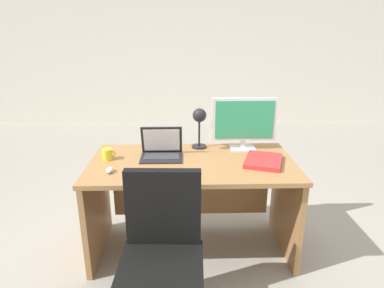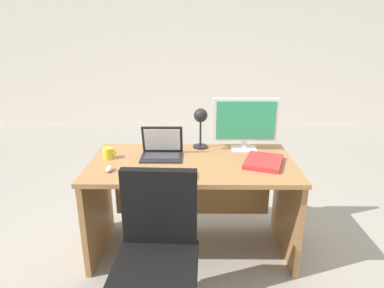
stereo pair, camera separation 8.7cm
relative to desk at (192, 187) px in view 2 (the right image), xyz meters
name	(u,v)px [view 2 (the right image)]	position (x,y,z in m)	size (l,w,h in m)	color
ground	(193,173)	(0.00, 1.45, -0.52)	(12.00, 12.00, 0.00)	gray
back_wall	(194,47)	(0.00, 3.96, 0.88)	(10.00, 0.10, 2.80)	silver
desk	(192,187)	(0.00, 0.00, 0.00)	(1.50, 0.80, 0.75)	#9E7042
monitor	(245,122)	(0.42, 0.20, 0.47)	(0.51, 0.16, 0.42)	silver
laptop	(162,147)	(-0.23, 0.07, 0.30)	(0.31, 0.24, 0.23)	black
keyboard	(166,175)	(-0.17, -0.33, 0.24)	(0.40, 0.12, 0.02)	black
mouse	(109,169)	(-0.56, -0.24, 0.25)	(0.05, 0.08, 0.04)	silver
desk_lamp	(201,120)	(0.07, 0.23, 0.47)	(0.12, 0.15, 0.33)	black
book	(264,162)	(0.52, -0.10, 0.25)	(0.34, 0.38, 0.03)	red
coffee_mug	(108,153)	(-0.63, 0.00, 0.28)	(0.10, 0.08, 0.08)	yellow
office_chair	(157,270)	(-0.19, -0.77, -0.14)	(0.56, 0.56, 0.93)	black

